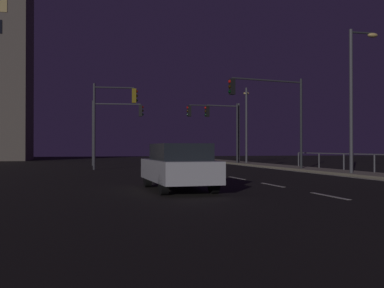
{
  "coord_description": "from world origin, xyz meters",
  "views": [
    {
      "loc": [
        -7.11,
        -2.59,
        1.42
      ],
      "look_at": [
        0.96,
        29.49,
        1.73
      ],
      "focal_mm": 41.05,
      "sensor_mm": 36.0,
      "label": 1
    }
  ],
  "objects": [
    {
      "name": "lane_edge_line",
      "position": [
        5.59,
        22.5,
        0.01
      ],
      "size": [
        0.14,
        53.0,
        0.01
      ],
      "color": "silver",
      "rests_on": "ground"
    },
    {
      "name": "sidewalk_right",
      "position": [
        6.94,
        17.5,
        0.07
      ],
      "size": [
        2.21,
        77.0,
        0.14
      ],
      "primitive_type": "cube",
      "color": "gray",
      "rests_on": "ground"
    },
    {
      "name": "ground_plane",
      "position": [
        0.0,
        17.5,
        0.0
      ],
      "size": [
        112.0,
        112.0,
        0.0
      ],
      "primitive_type": "plane",
      "color": "black",
      "rests_on": "ground"
    },
    {
      "name": "street_lamp_far_end",
      "position": [
        6.55,
        17.25,
        4.55
      ],
      "size": [
        1.61,
        0.36,
        7.41
      ],
      "color": "#4C4C51",
      "rests_on": "sidewalk_right"
    },
    {
      "name": "traffic_light_overhead_east",
      "position": [
        -5.16,
        26.69,
        3.92
      ],
      "size": [
        2.91,
        0.51,
        5.67
      ],
      "color": "#38383D",
      "rests_on": "ground"
    },
    {
      "name": "lane_markings_center",
      "position": [
        0.0,
        21.0,
        0.01
      ],
      "size": [
        0.14,
        50.0,
        0.01
      ],
      "color": "silver",
      "rests_on": "ground"
    },
    {
      "name": "street_lamp_across_street",
      "position": [
        6.9,
        33.52,
        4.14
      ],
      "size": [
        1.07,
        2.08,
        6.53
      ],
      "color": "#4C4C51",
      "rests_on": "sidewalk_right"
    },
    {
      "name": "traffic_light_near_right",
      "position": [
        -4.47,
        33.43,
        3.72
      ],
      "size": [
        4.11,
        0.78,
        5.25
      ],
      "color": "#38383D",
      "rests_on": "ground"
    },
    {
      "name": "car",
      "position": [
        -3.95,
        11.84,
        0.82
      ],
      "size": [
        1.94,
        4.45,
        1.57
      ],
      "color": "silver",
      "rests_on": "ground"
    },
    {
      "name": "traffic_light_far_center",
      "position": [
        4.28,
        22.57,
        4.24
      ],
      "size": [
        5.25,
        0.98,
        5.73
      ],
      "color": "#2D3033",
      "rests_on": "sidewalk_right"
    },
    {
      "name": "traffic_light_near_left",
      "position": [
        4.85,
        33.77,
        3.78
      ],
      "size": [
        3.21,
        0.68,
        5.22
      ],
      "color": "#38383D",
      "rests_on": "sidewalk_right"
    },
    {
      "name": "traffic_light_mid_right",
      "position": [
        4.38,
        34.38,
        3.91
      ],
      "size": [
        4.88,
        0.34,
        5.28
      ],
      "color": "#4C4C51",
      "rests_on": "sidewalk_right"
    }
  ]
}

